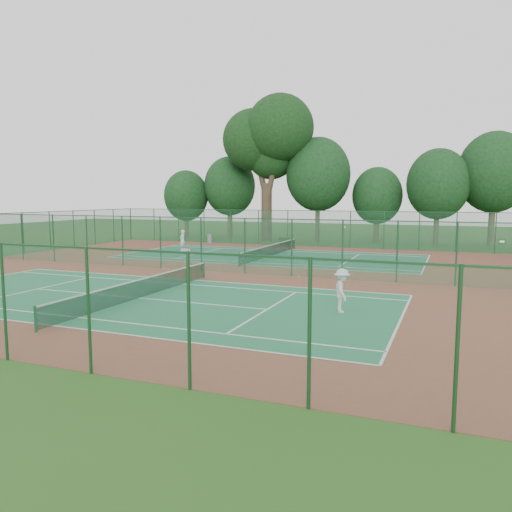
# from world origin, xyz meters

# --- Properties ---
(ground) EXTENTS (120.00, 120.00, 0.00)m
(ground) POSITION_xyz_m (0.00, 0.00, 0.00)
(ground) COLOR #224916
(ground) RESTS_ON ground
(red_pad) EXTENTS (40.00, 36.00, 0.01)m
(red_pad) POSITION_xyz_m (0.00, 0.00, 0.01)
(red_pad) COLOR maroon
(red_pad) RESTS_ON ground
(court_near) EXTENTS (23.77, 10.97, 0.01)m
(court_near) POSITION_xyz_m (0.00, -9.00, 0.01)
(court_near) COLOR #206743
(court_near) RESTS_ON red_pad
(court_far) EXTENTS (23.77, 10.97, 0.01)m
(court_far) POSITION_xyz_m (0.00, 9.00, 0.01)
(court_far) COLOR #1D5B3E
(court_far) RESTS_ON red_pad
(fence_north) EXTENTS (40.00, 0.09, 3.50)m
(fence_north) POSITION_xyz_m (0.00, 18.00, 1.76)
(fence_north) COLOR #174626
(fence_north) RESTS_ON ground
(fence_divider) EXTENTS (40.00, 0.09, 3.50)m
(fence_divider) POSITION_xyz_m (0.00, 0.00, 1.76)
(fence_divider) COLOR #16432A
(fence_divider) RESTS_ON ground
(tennis_net_near) EXTENTS (0.10, 12.90, 0.97)m
(tennis_net_near) POSITION_xyz_m (0.00, -9.00, 0.54)
(tennis_net_near) COLOR #143921
(tennis_net_near) RESTS_ON ground
(tennis_net_far) EXTENTS (0.10, 12.90, 0.97)m
(tennis_net_far) POSITION_xyz_m (0.00, 9.00, 0.54)
(tennis_net_far) COLOR #153B25
(tennis_net_far) RESTS_ON ground
(player_near) EXTENTS (1.07, 1.35, 1.84)m
(player_near) POSITION_xyz_m (9.46, -8.35, 0.94)
(player_near) COLOR silver
(player_near) RESTS_ON court_near
(player_far) EXTENTS (0.46, 0.68, 1.83)m
(player_far) POSITION_xyz_m (-8.91, 10.28, 0.93)
(player_far) COLOR white
(player_far) RESTS_ON court_far
(trash_bin) EXTENTS (0.54, 0.54, 0.91)m
(trash_bin) POSITION_xyz_m (-9.81, 17.40, 0.47)
(trash_bin) COLOR gray
(trash_bin) RESTS_ON red_pad
(bench) EXTENTS (1.44, 0.58, 0.87)m
(bench) POSITION_xyz_m (-1.45, 17.12, 0.46)
(bench) COLOR black
(bench) RESTS_ON red_pad
(kit_bag) EXTENTS (0.84, 0.38, 0.30)m
(kit_bag) POSITION_xyz_m (-7.90, 9.04, 0.16)
(kit_bag) COLOR silver
(kit_bag) RESTS_ON red_pad
(stray_ball_a) EXTENTS (0.07, 0.07, 0.07)m
(stray_ball_a) POSITION_xyz_m (5.95, -0.89, 0.05)
(stray_ball_a) COLOR #D7F539
(stray_ball_a) RESTS_ON red_pad
(stray_ball_b) EXTENTS (0.07, 0.07, 0.07)m
(stray_ball_b) POSITION_xyz_m (5.15, -0.20, 0.05)
(stray_ball_b) COLOR #BEE334
(stray_ball_b) RESTS_ON red_pad
(stray_ball_c) EXTENTS (0.06, 0.06, 0.06)m
(stray_ball_c) POSITION_xyz_m (-4.22, -0.29, 0.04)
(stray_ball_c) COLOR yellow
(stray_ball_c) RESTS_ON red_pad
(big_tree) EXTENTS (10.06, 7.36, 15.45)m
(big_tree) POSITION_xyz_m (-5.13, 22.14, 10.94)
(big_tree) COLOR #33281C
(big_tree) RESTS_ON ground
(evergreen_row) EXTENTS (39.00, 5.00, 12.00)m
(evergreen_row) POSITION_xyz_m (0.50, 24.25, 0.00)
(evergreen_row) COLOR black
(evergreen_row) RESTS_ON ground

